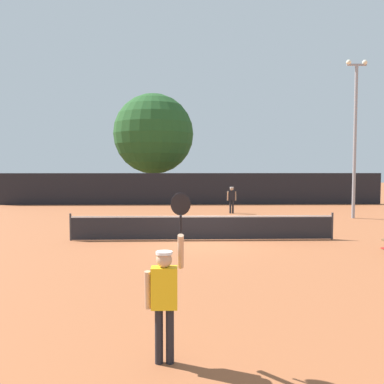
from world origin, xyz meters
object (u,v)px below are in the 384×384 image
(player_receiving, at_px, (232,197))
(tennis_ball, at_px, (168,256))
(player_serving, at_px, (165,289))
(parked_car_mid, at_px, (299,190))
(large_tree, at_px, (153,134))
(parked_car_near, at_px, (109,189))
(light_pole, at_px, (355,130))

(player_receiving, distance_m, tennis_ball, 12.84)
(player_serving, xyz_separation_m, parked_car_mid, (11.04, 30.83, -0.32))
(large_tree, bearing_deg, player_serving, -85.95)
(large_tree, distance_m, parked_car_near, 7.03)
(player_receiving, bearing_deg, light_pole, 158.39)
(player_receiving, relative_size, light_pole, 0.19)
(player_receiving, relative_size, large_tree, 0.17)
(light_pole, height_order, large_tree, large_tree)
(parked_car_near, distance_m, parked_car_mid, 17.86)
(player_serving, relative_size, light_pole, 0.28)
(parked_car_mid, bearing_deg, tennis_ball, -116.02)
(parked_car_mid, bearing_deg, player_receiving, -124.41)
(player_serving, relative_size, tennis_ball, 36.82)
(player_receiving, bearing_deg, large_tree, -64.81)
(player_serving, distance_m, parked_car_near, 33.96)
(parked_car_near, xyz_separation_m, parked_car_mid, (17.69, -2.47, 0.00))
(light_pole, bearing_deg, player_serving, -120.77)
(light_pole, bearing_deg, tennis_ball, -136.42)
(tennis_ball, height_order, parked_car_near, parked_car_near)
(light_pole, xyz_separation_m, parked_car_mid, (1.04, 14.03, -4.21))
(light_pole, distance_m, parked_car_mid, 14.69)
(player_receiving, bearing_deg, parked_car_near, -54.07)
(player_serving, xyz_separation_m, tennis_ball, (-0.17, 7.12, -1.06))
(player_serving, bearing_deg, player_receiving, 80.01)
(light_pole, xyz_separation_m, parked_car_near, (-16.65, 16.50, -4.21))
(player_receiving, distance_m, large_tree, 14.13)
(player_serving, xyz_separation_m, player_receiving, (3.42, 19.40, -0.09))
(player_receiving, relative_size, parked_car_near, 0.38)
(player_serving, distance_m, player_receiving, 19.70)
(player_receiving, xyz_separation_m, parked_car_near, (-10.07, 13.90, -0.23))
(large_tree, height_order, parked_car_mid, large_tree)
(large_tree, bearing_deg, parked_car_near, 156.76)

